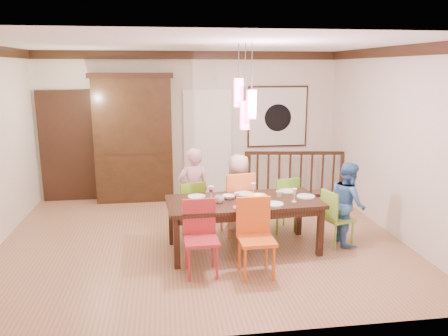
{
  "coord_description": "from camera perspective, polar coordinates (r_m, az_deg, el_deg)",
  "views": [
    {
      "loc": [
        -0.53,
        -6.28,
        2.57
      ],
      "look_at": [
        0.34,
        -0.02,
        1.13
      ],
      "focal_mm": 35.0,
      "sensor_mm": 36.0,
      "label": 1
    }
  ],
  "objects": [
    {
      "name": "floor",
      "position": [
        6.8,
        -2.91,
        -9.33
      ],
      "size": [
        6.0,
        6.0,
        0.0
      ],
      "primitive_type": "plane",
      "color": "#916646",
      "rests_on": "ground"
    },
    {
      "name": "ceiling",
      "position": [
        6.31,
        -3.22,
        15.87
      ],
      "size": [
        6.0,
        6.0,
        0.0
      ],
      "primitive_type": "plane",
      "rotation": [
        3.14,
        0.0,
        0.0
      ],
      "color": "white",
      "rests_on": "wall_back"
    },
    {
      "name": "wall_back",
      "position": [
        8.86,
        -4.46,
        5.59
      ],
      "size": [
        6.0,
        0.0,
        6.0
      ],
      "primitive_type": "plane",
      "rotation": [
        1.57,
        0.0,
        0.0
      ],
      "color": "beige",
      "rests_on": "floor"
    },
    {
      "name": "wall_right",
      "position": [
        7.29,
        21.19,
        3.17
      ],
      "size": [
        0.0,
        5.0,
        5.0
      ],
      "primitive_type": "plane",
      "rotation": [
        1.57,
        0.0,
        -1.57
      ],
      "color": "beige",
      "rests_on": "floor"
    },
    {
      "name": "crown_molding",
      "position": [
        6.3,
        -3.21,
        15.14
      ],
      "size": [
        6.0,
        5.0,
        0.16
      ],
      "primitive_type": null,
      "color": "black",
      "rests_on": "wall_back"
    },
    {
      "name": "panel_door",
      "position": [
        9.05,
        -19.75,
        2.46
      ],
      "size": [
        1.04,
        0.07,
        2.24
      ],
      "primitive_type": "cube",
      "color": "black",
      "rests_on": "wall_back"
    },
    {
      "name": "white_doorway",
      "position": [
        8.92,
        -2.15,
        3.06
      ],
      "size": [
        0.97,
        0.05,
        2.22
      ],
      "primitive_type": "cube",
      "color": "silver",
      "rests_on": "wall_back"
    },
    {
      "name": "painting",
      "position": [
        9.09,
        7.01,
        6.67
      ],
      "size": [
        1.25,
        0.06,
        1.25
      ],
      "color": "black",
      "rests_on": "wall_back"
    },
    {
      "name": "pendant_cluster",
      "position": [
        5.94,
        2.73,
        8.39
      ],
      "size": [
        0.27,
        0.21,
        1.14
      ],
      "color": "#FF4C93",
      "rests_on": "ceiling"
    },
    {
      "name": "dining_table",
      "position": [
        6.22,
        2.59,
        -4.93
      ],
      "size": [
        2.21,
        1.11,
        0.75
      ],
      "rotation": [
        0.0,
        0.0,
        0.06
      ],
      "color": "black",
      "rests_on": "floor"
    },
    {
      "name": "chair_far_left",
      "position": [
        6.92,
        -4.44,
        -4.6
      ],
      "size": [
        0.46,
        0.46,
        0.87
      ],
      "rotation": [
        0.0,
        0.0,
        3.34
      ],
      "color": "#73B01F",
      "rests_on": "floor"
    },
    {
      "name": "chair_far_mid",
      "position": [
        6.88,
        1.61,
        -3.91
      ],
      "size": [
        0.54,
        0.54,
        1.02
      ],
      "rotation": [
        0.0,
        0.0,
        3.33
      ],
      "color": "orange",
      "rests_on": "floor"
    },
    {
      "name": "chair_far_right",
      "position": [
        7.06,
        7.47,
        -4.12
      ],
      "size": [
        0.51,
        0.51,
        0.91
      ],
      "rotation": [
        0.0,
        0.0,
        3.43
      ],
      "color": "#5EA322",
      "rests_on": "floor"
    },
    {
      "name": "chair_near_left",
      "position": [
        5.54,
        -3.02,
        -8.63
      ],
      "size": [
        0.44,
        0.44,
        0.94
      ],
      "rotation": [
        0.0,
        0.0,
        0.04
      ],
      "color": "#A8262B",
      "rests_on": "floor"
    },
    {
      "name": "chair_near_mid",
      "position": [
        5.5,
        4.28,
        -8.56
      ],
      "size": [
        0.45,
        0.45,
        0.98
      ],
      "rotation": [
        0.0,
        0.0,
        0.02
      ],
      "color": "#D35718",
      "rests_on": "floor"
    },
    {
      "name": "chair_end_right",
      "position": [
        6.66,
        14.7,
        -5.82
      ],
      "size": [
        0.47,
        0.47,
        0.84
      ],
      "rotation": [
        0.0,
        0.0,
        1.85
      ],
      "color": "#73A932",
      "rests_on": "floor"
    },
    {
      "name": "china_hutch",
      "position": [
        8.69,
        -11.7,
        3.87
      ],
      "size": [
        1.58,
        0.46,
        2.49
      ],
      "color": "black",
      "rests_on": "floor"
    },
    {
      "name": "balustrade",
      "position": [
        8.87,
        9.3,
        -0.78
      ],
      "size": [
        2.06,
        0.36,
        0.96
      ],
      "rotation": [
        0.0,
        0.0,
        -0.14
      ],
      "color": "black",
      "rests_on": "floor"
    },
    {
      "name": "person_far_left",
      "position": [
        6.89,
        -3.99,
        -3.01
      ],
      "size": [
        0.57,
        0.44,
        1.37
      ],
      "primitive_type": "imported",
      "rotation": [
        0.0,
        0.0,
        3.39
      ],
      "color": "beige",
      "rests_on": "floor"
    },
    {
      "name": "person_far_mid",
      "position": [
        7.05,
        1.92,
        -3.16
      ],
      "size": [
        0.71,
        0.59,
        1.24
      ],
      "primitive_type": "imported",
      "rotation": [
        0.0,
        0.0,
        3.53
      ],
      "color": "beige",
      "rests_on": "floor"
    },
    {
      "name": "person_end_right",
      "position": [
        6.74,
        15.88,
        -4.45
      ],
      "size": [
        0.49,
        0.62,
        1.24
      ],
      "primitive_type": "imported",
      "rotation": [
        0.0,
        0.0,
        1.53
      ],
      "color": "teal",
      "rests_on": "floor"
    },
    {
      "name": "serving_bowl",
      "position": [
        6.18,
        4.31,
        -3.94
      ],
      "size": [
        0.3,
        0.3,
        0.07
      ],
      "primitive_type": "imported",
      "rotation": [
        0.0,
        0.0,
        -0.05
      ],
      "color": "gold",
      "rests_on": "dining_table"
    },
    {
      "name": "small_bowl",
      "position": [
        6.24,
        0.65,
        -3.79
      ],
      "size": [
        0.24,
        0.24,
        0.06
      ],
      "primitive_type": "imported",
      "rotation": [
        0.0,
        0.0,
        -0.37
      ],
      "color": "white",
      "rests_on": "dining_table"
    },
    {
      "name": "cup_left",
      "position": [
        6.05,
        -0.61,
        -4.11
      ],
      "size": [
        0.14,
        0.14,
        0.1
      ],
      "primitive_type": "imported",
      "rotation": [
        0.0,
        0.0,
        0.09
      ],
      "color": "silver",
      "rests_on": "dining_table"
    },
    {
      "name": "cup_right",
      "position": [
        6.38,
        7.25,
        -3.39
      ],
      "size": [
        0.12,
        0.12,
        0.09
      ],
      "primitive_type": "imported",
      "rotation": [
        0.0,
        0.0,
        -0.33
      ],
      "color": "silver",
      "rests_on": "dining_table"
    },
    {
      "name": "plate_far_left",
      "position": [
        6.35,
        -3.59,
        -3.74
      ],
      "size": [
        0.26,
        0.26,
        0.01
      ],
      "primitive_type": "cylinder",
      "color": "white",
      "rests_on": "dining_table"
    },
    {
      "name": "plate_far_mid",
      "position": [
        6.48,
        2.71,
        -3.36
      ],
      "size": [
        0.26,
        0.26,
        0.01
      ],
      "primitive_type": "cylinder",
      "color": "white",
      "rests_on": "dining_table"
    },
    {
      "name": "plate_far_right",
      "position": [
        6.69,
        8.29,
        -2.96
      ],
      "size": [
        0.26,
        0.26,
        0.01
      ],
      "primitive_type": "cylinder",
      "color": "white",
      "rests_on": "dining_table"
    },
    {
      "name": "plate_near_left",
      "position": [
        5.87,
        -4.21,
        -5.12
      ],
      "size": [
        0.26,
        0.26,
        0.01
      ],
      "primitive_type": "cylinder",
      "color": "white",
      "rests_on": "dining_table"
    },
    {
      "name": "plate_near_mid",
      "position": [
        6.03,
        6.56,
        -4.69
      ],
      "size": [
        0.26,
        0.26,
        0.01
      ],
      "primitive_type": "cylinder",
      "color": "white",
      "rests_on": "dining_table"
    },
    {
      "name": "plate_end_right",
      "position": [
        6.45,
        10.65,
        -3.66
      ],
      "size": [
        0.26,
        0.26,
        0.01
      ],
      "primitive_type": "cylinder",
      "color": "white",
      "rests_on": "dining_table"
    },
    {
      "name": "wine_glass_a",
      "position": [
        6.22,
        -1.71,
        -3.23
      ],
      "size": [
        0.08,
        0.08,
        0.19
      ],
      "primitive_type": null,
      "color": "#590C19",
      "rests_on": "dining_table"
    },
    {
      "name": "wine_glass_b",
      "position": [
        6.39,
        3.85,
        -2.8
      ],
      "size": [
        0.08,
        0.08,
        0.19
      ],
      "primitive_type": null,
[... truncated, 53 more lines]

